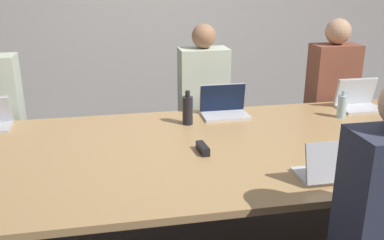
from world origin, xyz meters
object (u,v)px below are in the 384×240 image
(laptop_far_right, at_px, (358,100))
(person_far_right, at_px, (330,103))
(laptop_far_center, at_px, (224,107))
(laptop_near_midright, at_px, (330,168))
(person_far_center, at_px, (203,111))
(bottle_far_right, at_px, (342,106))
(bottle_far_center, at_px, (188,110))
(stapler, at_px, (203,149))
(cup_near_midright, at_px, (371,166))

(laptop_far_right, height_order, person_far_right, person_far_right)
(laptop_far_center, relative_size, person_far_right, 0.24)
(laptop_far_center, bearing_deg, laptop_near_midright, -77.08)
(person_far_center, bearing_deg, laptop_far_right, -19.49)
(laptop_near_midright, bearing_deg, bottle_far_right, -122.47)
(bottle_far_center, distance_m, bottle_far_right, 1.16)
(bottle_far_center, height_order, laptop_far_right, bottle_far_center)
(person_far_right, height_order, laptop_near_midright, person_far_right)
(person_far_center, bearing_deg, stapler, -102.61)
(laptop_far_right, bearing_deg, bottle_far_right, -143.01)
(stapler, bearing_deg, person_far_center, 71.35)
(person_far_center, xyz_separation_m, laptop_near_midright, (0.34, -1.52, 0.15))
(laptop_far_center, xyz_separation_m, cup_near_midright, (0.53, -1.11, -0.03))
(laptop_far_center, relative_size, stapler, 2.29)
(stapler, bearing_deg, laptop_far_right, 18.07)
(bottle_far_right, distance_m, stapler, 1.24)
(bottle_far_right, bearing_deg, laptop_far_center, 165.42)
(person_far_center, distance_m, laptop_far_right, 1.25)
(laptop_near_midright, bearing_deg, laptop_far_right, -126.92)
(cup_near_midright, relative_size, stapler, 0.56)
(laptop_far_right, distance_m, stapler, 1.54)
(stapler, bearing_deg, person_far_right, 30.25)
(person_far_center, height_order, laptop_near_midright, person_far_center)
(person_far_center, bearing_deg, bottle_far_center, -113.75)
(cup_near_midright, bearing_deg, laptop_far_center, 115.24)
(person_far_right, height_order, bottle_far_right, person_far_right)
(person_far_right, distance_m, laptop_near_midright, 1.71)
(laptop_far_right, xyz_separation_m, stapler, (-1.41, -0.63, -0.04))
(laptop_far_right, bearing_deg, person_far_right, 92.13)
(laptop_near_midright, bearing_deg, person_far_right, -118.60)
(laptop_far_center, xyz_separation_m, person_far_right, (1.08, 0.36, -0.14))
(cup_near_midright, distance_m, stapler, 0.95)
(bottle_far_center, bearing_deg, laptop_near_midright, -60.27)
(laptop_far_center, distance_m, laptop_far_right, 1.10)
(bottle_far_right, bearing_deg, laptop_near_midright, -122.47)
(laptop_far_center, distance_m, bottle_far_center, 0.34)
(laptop_far_center, height_order, cup_near_midright, laptop_far_center)
(bottle_far_center, xyz_separation_m, cup_near_midright, (0.83, -0.97, -0.06))
(bottle_far_center, relative_size, laptop_near_midright, 0.79)
(bottle_far_right, bearing_deg, laptop_far_right, 36.99)
(laptop_far_center, relative_size, person_far_center, 0.25)
(cup_near_midright, bearing_deg, laptop_near_midright, -173.41)
(laptop_far_right, xyz_separation_m, person_far_right, (-0.01, 0.39, -0.14))
(bottle_far_center, bearing_deg, bottle_far_right, -3.72)
(person_far_center, relative_size, bottle_far_right, 6.85)
(person_far_center, height_order, stapler, person_far_center)
(laptop_far_center, bearing_deg, person_far_center, 101.53)
(laptop_near_midright, bearing_deg, stapler, -39.86)
(person_far_right, xyz_separation_m, cup_near_midright, (-0.56, -1.47, 0.12))
(laptop_near_midright, xyz_separation_m, cup_near_midright, (0.26, 0.03, -0.02))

